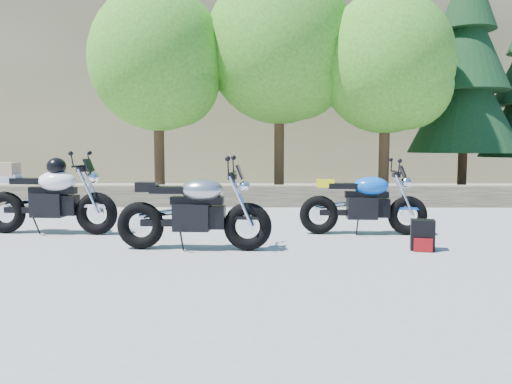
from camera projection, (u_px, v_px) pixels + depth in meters
ground at (240, 255)px, 6.57m from camera, size 90.00×90.00×0.00m
stone_wall at (249, 196)px, 12.03m from camera, size 22.00×0.55×0.50m
hillside at (300, 57)px, 33.76m from camera, size 80.00×30.00×15.00m
tree_decid_left at (161, 64)px, 13.37m from camera, size 3.67×3.67×5.62m
tree_decid_mid at (283, 52)px, 13.71m from camera, size 4.08×4.08×6.24m
tree_decid_right at (391, 68)px, 13.14m from camera, size 3.54×3.54×5.41m
conifer_near at (466, 69)px, 14.36m from camera, size 3.17×3.17×7.06m
silver_bike at (195, 212)px, 6.89m from camera, size 2.18×0.69×1.09m
white_bike at (49, 197)px, 8.16m from camera, size 2.27×0.72×1.25m
blue_bike at (364, 204)px, 8.11m from camera, size 2.07×0.66×1.04m
backpack at (423, 236)px, 6.88m from camera, size 0.36×0.33×0.43m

